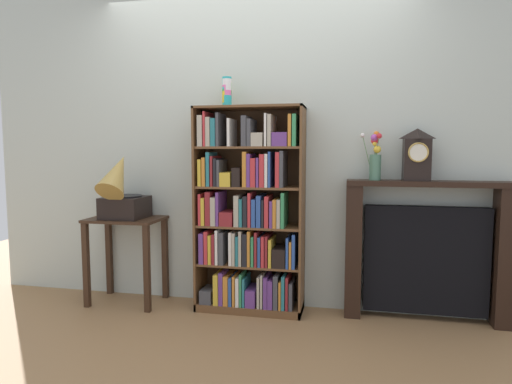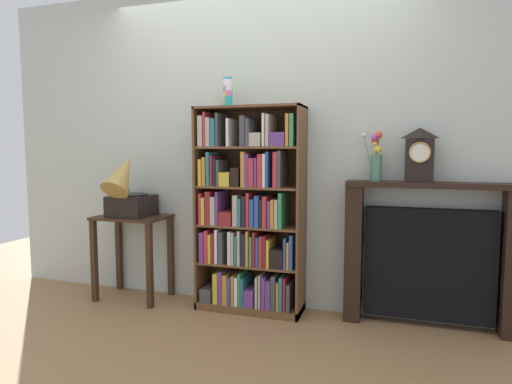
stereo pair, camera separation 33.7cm
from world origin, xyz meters
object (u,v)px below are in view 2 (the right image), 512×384
at_px(side_table_left, 133,238).
at_px(mantel_clock, 419,155).
at_px(cup_stack, 228,92).
at_px(fireplace_mantel, 428,256).
at_px(bookshelf, 248,219).
at_px(flower_vase, 376,159).
at_px(gramophone, 127,190).

height_order(side_table_left, mantel_clock, mantel_clock).
relative_size(cup_stack, fireplace_mantel, 0.20).
height_order(bookshelf, flower_vase, bookshelf).
height_order(cup_stack, flower_vase, cup_stack).
distance_m(cup_stack, flower_vase, 1.23).
xyz_separation_m(mantel_clock, flower_vase, (-0.29, 0.00, -0.03)).
relative_size(gramophone, fireplace_mantel, 0.50).
relative_size(bookshelf, mantel_clock, 4.23).
relative_size(cup_stack, gramophone, 0.39).
bearing_deg(cup_stack, flower_vase, 3.00).
height_order(gramophone, fireplace_mantel, gramophone).
bearing_deg(side_table_left, gramophone, -90.00).
bearing_deg(side_table_left, bookshelf, 2.21).
height_order(cup_stack, fireplace_mantel, cup_stack).
height_order(bookshelf, mantel_clock, bookshelf).
distance_m(gramophone, fireplace_mantel, 2.40).
bearing_deg(side_table_left, mantel_clock, 2.54).
xyz_separation_m(gramophone, flower_vase, (1.98, 0.16, 0.26)).
height_order(cup_stack, mantel_clock, cup_stack).
relative_size(bookshelf, gramophone, 2.77).
bearing_deg(gramophone, cup_stack, 6.66).
bearing_deg(mantel_clock, bookshelf, -177.19).
bearing_deg(cup_stack, mantel_clock, 2.35).
relative_size(fireplace_mantel, mantel_clock, 3.07).
xyz_separation_m(side_table_left, mantel_clock, (2.27, 0.10, 0.71)).
relative_size(side_table_left, fireplace_mantel, 0.61).
bearing_deg(bookshelf, fireplace_mantel, 3.48).
height_order(bookshelf, cup_stack, cup_stack).
bearing_deg(bookshelf, cup_stack, 178.96).
xyz_separation_m(cup_stack, side_table_left, (-0.86, -0.04, -1.19)).
xyz_separation_m(gramophone, fireplace_mantel, (2.36, 0.18, -0.43)).
bearing_deg(fireplace_mantel, side_table_left, -177.07).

